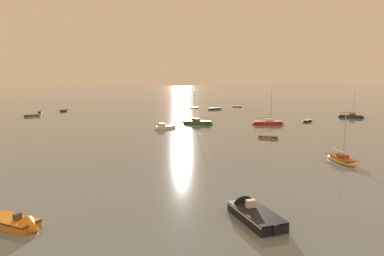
# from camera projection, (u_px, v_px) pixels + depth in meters

# --- Properties ---
(rowboat_moored_0) EXTENTS (3.88, 1.61, 0.60)m
(rowboat_moored_0) POSITION_uv_depth(u_px,v_px,m) (32.00, 116.00, 83.22)
(rowboat_moored_0) COLOR gray
(rowboat_moored_0) RESTS_ON ground
(motorboat_moored_0) EXTENTS (3.54, 4.09, 1.39)m
(motorboat_moored_0) POSITION_uv_depth(u_px,v_px,m) (19.00, 225.00, 21.22)
(motorboat_moored_0) COLOR orange
(motorboat_moored_0) RESTS_ON ground
(sailboat_moored_0) EXTENTS (3.15, 5.10, 5.47)m
(sailboat_moored_0) POSITION_uv_depth(u_px,v_px,m) (341.00, 160.00, 38.08)
(sailboat_moored_0) COLOR gold
(sailboat_moored_0) RESTS_ON ground
(rowboat_moored_1) EXTENTS (3.32, 4.02, 0.62)m
(rowboat_moored_1) POSITION_uv_depth(u_px,v_px,m) (64.00, 111.00, 97.15)
(rowboat_moored_1) COLOR navy
(rowboat_moored_1) RESTS_ON ground
(rowboat_moored_2) EXTENTS (4.53, 1.65, 0.71)m
(rowboat_moored_2) POSITION_uv_depth(u_px,v_px,m) (215.00, 109.00, 102.40)
(rowboat_moored_2) COLOR #23602D
(rowboat_moored_2) RESTS_ON ground
(sailboat_moored_1) EXTENTS (4.96, 5.49, 6.35)m
(sailboat_moored_1) POSITION_uv_depth(u_px,v_px,m) (351.00, 117.00, 80.91)
(sailboat_moored_1) COLOR navy
(sailboat_moored_1) RESTS_ON ground
(motorboat_moored_1) EXTENTS (2.64, 5.53, 1.82)m
(motorboat_moored_1) POSITION_uv_depth(u_px,v_px,m) (250.00, 213.00, 23.02)
(motorboat_moored_1) COLOR black
(motorboat_moored_1) RESTS_ON ground
(sailboat_moored_2) EXTENTS (5.95, 5.70, 7.05)m
(sailboat_moored_2) POSITION_uv_depth(u_px,v_px,m) (197.00, 123.00, 69.36)
(sailboat_moored_2) COLOR #23602D
(sailboat_moored_2) RESTS_ON ground
(rowboat_moored_3) EXTENTS (1.42, 2.98, 0.45)m
(rowboat_moored_3) POSITION_uv_depth(u_px,v_px,m) (40.00, 112.00, 93.89)
(rowboat_moored_3) COLOR black
(rowboat_moored_3) RESTS_ON ground
(rowboat_moored_4) EXTENTS (4.02, 2.67, 0.60)m
(rowboat_moored_4) POSITION_uv_depth(u_px,v_px,m) (307.00, 121.00, 73.62)
(rowboat_moored_4) COLOR black
(rowboat_moored_4) RESTS_ON ground
(rowboat_moored_5) EXTENTS (2.32, 3.18, 0.48)m
(rowboat_moored_5) POSITION_uv_depth(u_px,v_px,m) (194.00, 108.00, 106.85)
(rowboat_moored_5) COLOR orange
(rowboat_moored_5) RESTS_ON ground
(rowboat_moored_6) EXTENTS (2.79, 3.14, 0.50)m
(rowboat_moored_6) POSITION_uv_depth(u_px,v_px,m) (268.00, 137.00, 53.02)
(rowboat_moored_6) COLOR orange
(rowboat_moored_6) RESTS_ON ground
(rowboat_moored_7) EXTENTS (2.59, 3.52, 0.53)m
(rowboat_moored_7) POSITION_uv_depth(u_px,v_px,m) (237.00, 107.00, 111.37)
(rowboat_moored_7) COLOR gray
(rowboat_moored_7) RESTS_ON ground
(motorboat_moored_2) EXTENTS (4.40, 2.42, 1.59)m
(motorboat_moored_2) POSITION_uv_depth(u_px,v_px,m) (163.00, 128.00, 62.69)
(motorboat_moored_2) COLOR white
(motorboat_moored_2) RESTS_ON ground
(sailboat_moored_3) EXTENTS (6.55, 4.51, 7.08)m
(sailboat_moored_3) POSITION_uv_depth(u_px,v_px,m) (268.00, 123.00, 68.79)
(sailboat_moored_3) COLOR red
(sailboat_moored_3) RESTS_ON ground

